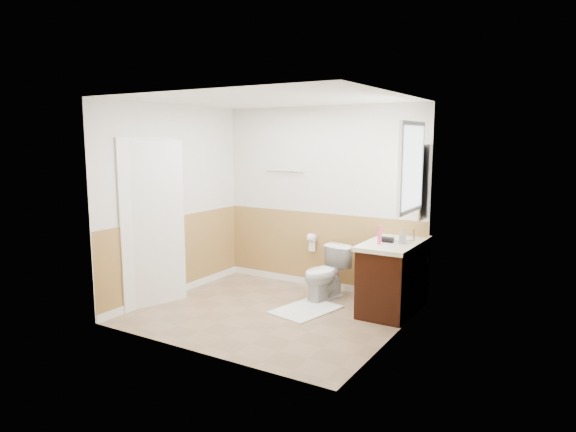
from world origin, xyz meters
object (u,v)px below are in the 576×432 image
Objects in this scene: vanity_cabinet at (394,278)px; soap_dispenser at (403,236)px; bath_mat at (306,310)px; toilet at (325,273)px; lotion_bottle at (380,235)px.

vanity_cabinet is 6.24× the size of soap_dispenser.
soap_dispenser is at bearing 25.72° from bath_mat.
bath_mat is at bearing -77.60° from toilet.
lotion_bottle is (-0.10, -0.25, 0.56)m from vanity_cabinet.
toilet is 1.18m from soap_dispenser.
toilet reaches higher than bath_mat.
toilet is at bearing 178.28° from soap_dispenser.
vanity_cabinet is 0.56m from soap_dispenser.
lotion_bottle is (0.79, 0.32, 0.95)m from bath_mat.
lotion_bottle is at bearing -111.59° from vanity_cabinet.
lotion_bottle is at bearing 21.95° from bath_mat.
vanity_cabinet is at bearing 32.64° from bath_mat.
lotion_bottle reaches higher than toilet.
soap_dispenser is (1.01, -0.03, 0.59)m from toilet.
lotion_bottle is 0.28m from soap_dispenser.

